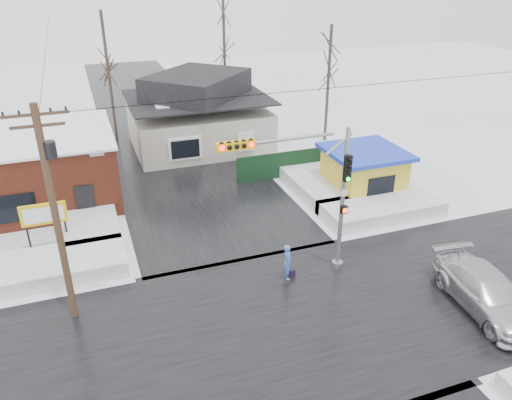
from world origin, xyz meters
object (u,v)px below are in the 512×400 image
object	(u,v)px
marquee_sign	(44,215)
pedestrian	(288,262)
car	(487,292)
traffic_signal	(312,186)
kiosk	(363,171)
utility_pole	(56,205)

from	to	relation	value
marquee_sign	pedestrian	distance (m)	12.30
pedestrian	car	world-z (taller)	pedestrian
pedestrian	car	size ratio (longest dim) A/B	0.31
traffic_signal	kiosk	distance (m)	10.43
utility_pole	kiosk	bearing A→B (deg)	20.44
kiosk	car	size ratio (longest dim) A/B	0.82
marquee_sign	kiosk	bearing A→B (deg)	1.55
traffic_signal	marquee_sign	xyz separation A→B (m)	(-11.43, 6.53, -2.62)
kiosk	car	world-z (taller)	kiosk
car	marquee_sign	bearing A→B (deg)	152.64
pedestrian	traffic_signal	bearing A→B (deg)	-75.54
kiosk	pedestrian	bearing A→B (deg)	-139.11
kiosk	pedestrian	size ratio (longest dim) A/B	2.60
utility_pole	car	world-z (taller)	utility_pole
traffic_signal	car	size ratio (longest dim) A/B	1.25
traffic_signal	pedestrian	xyz separation A→B (m)	(-1.07, -0.01, -3.66)
car	kiosk	bearing A→B (deg)	90.46
traffic_signal	utility_pole	size ratio (longest dim) A/B	0.78
marquee_sign	car	world-z (taller)	marquee_sign
kiosk	car	distance (m)	11.99
pedestrian	car	distance (m)	8.51
utility_pole	pedestrian	xyz separation A→B (m)	(9.30, -0.55, -4.23)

